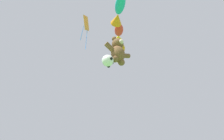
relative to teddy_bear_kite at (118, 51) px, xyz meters
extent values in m
ellipsoid|color=brown|center=(0.00, 0.01, -0.31)|extent=(1.08, 0.92, 1.32)
sphere|color=brown|center=(0.00, 0.01, 0.67)|extent=(0.91, 0.91, 0.91)
sphere|color=beige|center=(0.00, -0.38, 0.60)|extent=(0.38, 0.38, 0.38)
sphere|color=brown|center=(-0.33, 0.01, 1.03)|extent=(0.37, 0.37, 0.37)
cylinder|color=brown|center=(-0.79, 0.01, -0.08)|extent=(0.78, 0.35, 0.61)
sphere|color=brown|center=(-0.30, 0.01, -0.94)|extent=(0.49, 0.49, 0.49)
sphere|color=brown|center=(0.33, 0.01, 1.03)|extent=(0.37, 0.37, 0.37)
cylinder|color=brown|center=(0.79, 0.01, -0.08)|extent=(0.78, 0.35, 0.61)
sphere|color=brown|center=(0.30, 0.01, -0.94)|extent=(0.49, 0.49, 0.49)
sphere|color=white|center=(-0.82, 0.13, -1.26)|extent=(0.80, 0.80, 0.80)
sphere|color=black|center=(-0.45, 0.13, -1.26)|extent=(0.22, 0.22, 0.22)
sphere|color=black|center=(-0.90, 0.38, -1.00)|extent=(0.22, 0.22, 0.22)
sphere|color=black|center=(-0.82, -0.23, -1.32)|extent=(0.22, 0.22, 0.22)
sphere|color=black|center=(-0.64, 0.26, -1.56)|extent=(0.22, 0.22, 0.22)
ellipsoid|color=orange|center=(2.40, 2.19, 2.99)|extent=(1.41, 1.68, 0.57)
cone|color=yellow|center=(3.05, 3.21, 2.99)|extent=(1.17, 1.18, 0.84)
sphere|color=black|center=(2.13, 1.77, 3.14)|extent=(0.15, 0.15, 0.15)
ellipsoid|color=red|center=(0.30, 0.14, 2.62)|extent=(1.33, 1.43, 0.62)
cone|color=yellow|center=(0.88, 0.91, 2.62)|extent=(1.14, 1.10, 0.92)
sphere|color=black|center=(0.06, -0.17, 2.78)|extent=(0.16, 0.16, 0.16)
ellipsoid|color=#19ADB2|center=(-1.21, -1.76, 2.49)|extent=(1.40, 1.73, 0.60)
cone|color=orange|center=(-0.60, -0.69, 2.49)|extent=(1.20, 1.19, 0.88)
cube|color=orange|center=(-2.44, 0.79, 2.01)|extent=(1.13, 1.06, 1.52)
cylinder|color=blue|center=(-2.63, 0.83, 0.83)|extent=(0.03, 0.20, 1.38)
cylinder|color=blue|center=(-2.24, 0.81, 0.45)|extent=(0.03, 0.19, 2.13)
camera|label=1|loc=(-5.45, -6.19, -7.45)|focal=24.00mm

